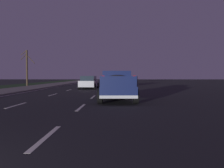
{
  "coord_description": "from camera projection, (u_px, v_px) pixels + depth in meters",
  "views": [
    {
      "loc": [
        -2.54,
        -3.55,
        1.54
      ],
      "look_at": [
        11.38,
        -3.2,
        1.04
      ],
      "focal_mm": 36.12,
      "sensor_mm": 36.0,
      "label": 1
    }
  ],
  "objects": [
    {
      "name": "sidewalk_shoulder",
      "position": [
        35.0,
        87.0,
        29.84
      ],
      "size": [
        108.0,
        4.0,
        0.12
      ],
      "primitive_type": "cube",
      "color": "slate",
      "rests_on": "ground"
    },
    {
      "name": "bare_tree_far",
      "position": [
        27.0,
        67.0,
        35.17
      ],
      "size": [
        0.68,
        2.26,
        5.57
      ],
      "color": "#423323",
      "rests_on": "ground"
    },
    {
      "name": "sedan_silver",
      "position": [
        89.0,
        82.0,
        27.12
      ],
      "size": [
        4.44,
        2.09,
        1.54
      ],
      "color": "#B2B5BA",
      "rests_on": "ground"
    },
    {
      "name": "sedan_red",
      "position": [
        118.0,
        81.0,
        33.44
      ],
      "size": [
        4.42,
        2.05,
        1.54
      ],
      "color": "maroon",
      "rests_on": "ground"
    },
    {
      "name": "ground",
      "position": [
        91.0,
        88.0,
        29.66
      ],
      "size": [
        144.0,
        144.0,
        0.0
      ],
      "primitive_type": "plane",
      "color": "black"
    },
    {
      "name": "pickup_truck",
      "position": [
        117.0,
        85.0,
        14.36
      ],
      "size": [
        5.49,
        2.42,
        1.87
      ],
      "color": "#141E4C",
      "rests_on": "ground"
    },
    {
      "name": "lane_markings",
      "position": [
        73.0,
        86.0,
        33.17
      ],
      "size": [
        108.0,
        7.04,
        0.01
      ],
      "color": "silver",
      "rests_on": "ground"
    }
  ]
}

